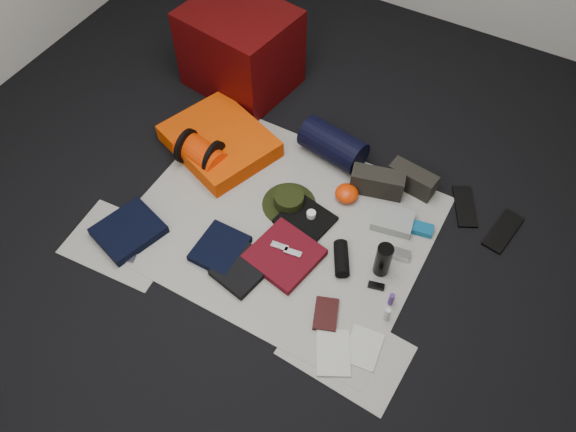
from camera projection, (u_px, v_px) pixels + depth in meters
The scene contains 37 objects.
floor at pixel (281, 225), 3.17m from camera, with size 4.50×4.50×0.02m, color black.
newspaper_mat at pixel (281, 223), 3.16m from camera, with size 1.60×1.30×0.01m, color beige.
newspaper_sheet_front_left at pixel (121, 244), 3.08m from camera, with size 0.58×0.40×0.00m, color beige.
newspaper_sheet_front_right at pixel (346, 350), 2.73m from camera, with size 0.58×0.40×0.00m, color beige.
red_cabinet at pixel (241, 49), 3.64m from camera, with size 0.65×0.55×0.55m, color #470505.
sleeping_pad at pixel (219, 141), 3.45m from camera, with size 0.62×0.51×0.11m, color #EE4502.
stuff_sack at pixel (200, 154), 3.35m from camera, with size 0.18×0.18×0.30m, color #EA3303.
sack_strap_left at pixel (186, 146), 3.36m from camera, with size 0.22×0.22×0.03m, color black.
sack_strap_right at pixel (214, 158), 3.30m from camera, with size 0.22×0.22×0.03m, color black.
navy_duffel at pixel (333, 144), 3.37m from camera, with size 0.21×0.21×0.39m, color black.
boonie_brim at pixel (289, 204), 3.23m from camera, with size 0.31×0.31×0.01m, color black.
boonie_crown at pixel (289, 200), 3.20m from camera, with size 0.17×0.17×0.07m, color black.
hiking_boot_left at pixel (377, 182), 3.24m from camera, with size 0.30×0.11×0.15m, color black.
hiking_boot_right at pixel (412, 179), 3.26m from camera, with size 0.28×0.10×0.14m, color black.
flip_flop_left at pixel (465, 207), 3.23m from camera, with size 0.11×0.29×0.02m, color black.
flip_flop_right at pixel (503, 231), 3.13m from camera, with size 0.11×0.30×0.02m, color black.
trousers_navy_a at pixel (129, 231), 3.10m from camera, with size 0.29×0.34×0.05m, color black.
trousers_navy_b at pixel (220, 248), 3.04m from camera, with size 0.24×0.28×0.04m, color black.
trousers_charcoal at pixel (242, 269), 2.96m from camera, with size 0.24×0.27×0.04m, color black.
black_tshirt at pixel (305, 220), 3.16m from camera, with size 0.28×0.26×0.03m, color black.
red_shirt at pixel (284, 255), 3.01m from camera, with size 0.33×0.33×0.04m, color #570913.
orange_stuff_sack at pixel (347, 193), 3.23m from camera, with size 0.14×0.14×0.09m, color #EA3303.
first_aid_pouch at pixel (393, 220), 3.14m from camera, with size 0.22×0.17×0.06m, color gray.
water_bottle at pixel (383, 260), 2.90m from camera, with size 0.09×0.09×0.21m, color black.
speaker at pixel (341, 259), 2.98m from camera, with size 0.08×0.08×0.20m, color black.
compact_camera at pixel (401, 255), 3.02m from camera, with size 0.09×0.06×0.04m, color silver.
cyan_case at pixel (422, 229), 3.11m from camera, with size 0.12×0.07×0.04m, color #0D5783.
toiletry_purple at pixel (391, 299), 2.83m from camera, with size 0.03×0.03×0.09m, color #472373.
toiletry_clear at pixel (387, 314), 2.78m from camera, with size 0.03×0.03×0.09m, color #B3B8B3.
paperback_book at pixel (326, 314), 2.82m from camera, with size 0.12×0.18×0.03m, color black.
map_booklet at pixel (333, 353), 2.71m from camera, with size 0.16×0.24×0.01m, color beige.
map_printout at pixel (364, 348), 2.73m from camera, with size 0.16×0.20×0.01m, color beige.
sunglasses at pixel (376, 286), 2.92m from camera, with size 0.09×0.03×0.02m, color black.
key_cluster at pixel (130, 258), 3.02m from camera, with size 0.06×0.06×0.01m, color silver.
tape_roll at pixel (311, 214), 3.14m from camera, with size 0.05×0.05×0.04m, color white.
energy_bar_a at pixel (280, 246), 3.01m from camera, with size 0.10×0.04×0.01m, color silver.
energy_bar_b at pixel (293, 253), 2.99m from camera, with size 0.10×0.04×0.01m, color silver.
Camera 1 is at (0.92, -1.56, 2.60)m, focal length 35.00 mm.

